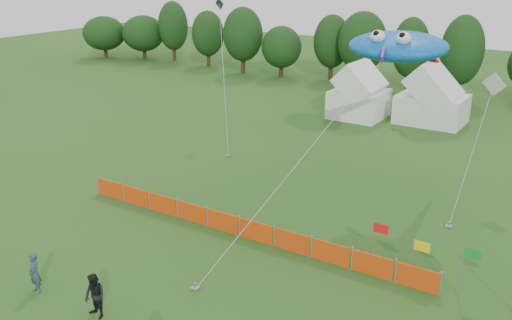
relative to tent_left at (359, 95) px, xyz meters
The scene contains 10 objects.
treeline 14.92m from the tent_left, 56.58° to the left, with size 104.57×8.78×8.36m.
tent_left is the anchor object (origin of this frame).
tent_right 6.05m from the tent_left, 15.53° to the left, with size 5.47×4.37×3.86m.
barrier_fence 24.57m from the tent_left, 80.71° to the right, with size 19.90×0.06×1.00m.
flag_row 27.75m from the tent_left, 58.03° to the right, with size 8.73×0.55×2.27m.
spectator_a 32.95m from the tent_left, 90.37° to the right, with size 0.64×0.42×1.76m, color #2F414F.
spectator_b 33.00m from the tent_left, 84.39° to the right, with size 0.89×0.69×1.83m, color black.
stingray_kite 18.50m from the tent_left, 61.08° to the right, with size 6.22×21.21×9.64m.
small_kite_white 18.19m from the tent_left, 45.27° to the right, with size 1.40×6.61×7.07m.
small_kite_dark 13.29m from the tent_left, 121.52° to the right, with size 5.64×6.44×10.23m.
Camera 1 is at (11.95, -12.62, 13.03)m, focal length 40.00 mm.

